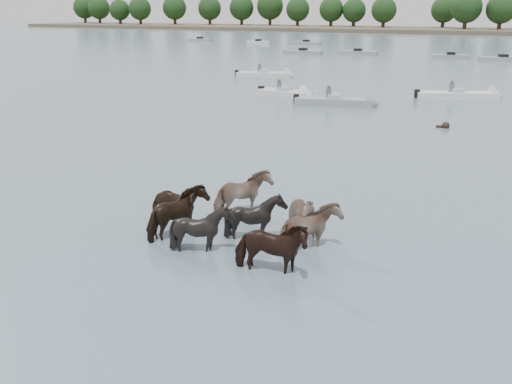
% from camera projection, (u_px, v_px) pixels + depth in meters
% --- Properties ---
extents(ground, '(400.00, 400.00, 0.00)m').
position_uv_depth(ground, '(236.00, 246.00, 15.68)').
color(ground, '#495E6A').
rests_on(ground, ground).
extents(shoreline, '(160.00, 30.00, 1.00)m').
position_uv_depth(shoreline, '(260.00, 27.00, 172.93)').
color(shoreline, '#4C4233').
rests_on(shoreline, ground).
extents(pony_herd, '(6.14, 5.05, 1.63)m').
position_uv_depth(pony_herd, '(240.00, 220.00, 16.02)').
color(pony_herd, black).
rests_on(pony_herd, ground).
extents(swimming_pony, '(0.72, 0.44, 0.44)m').
position_uv_depth(swimming_pony, '(445.00, 126.00, 31.01)').
color(swimming_pony, black).
rests_on(swimming_pony, ground).
extents(motorboat_a, '(4.78, 2.31, 1.92)m').
position_uv_depth(motorboat_a, '(292.00, 95.00, 41.28)').
color(motorboat_a, silver).
rests_on(motorboat_a, ground).
extents(motorboat_b, '(5.85, 2.77, 1.92)m').
position_uv_depth(motorboat_b, '(346.00, 102.00, 38.07)').
color(motorboat_b, gray).
rests_on(motorboat_b, ground).
extents(motorboat_c, '(6.26, 3.74, 1.92)m').
position_uv_depth(motorboat_c, '(468.00, 96.00, 40.83)').
color(motorboat_c, silver).
rests_on(motorboat_c, ground).
extents(motorboat_f, '(5.72, 3.42, 1.92)m').
position_uv_depth(motorboat_f, '(272.00, 75.00, 53.40)').
color(motorboat_f, silver).
rests_on(motorboat_f, ground).
extents(distant_flotilla, '(105.32, 27.09, 0.93)m').
position_uv_depth(distant_flotilla, '(480.00, 51.00, 82.37)').
color(distant_flotilla, gray).
rests_on(distant_flotilla, ground).
extents(treeline, '(147.05, 18.40, 10.76)m').
position_uv_depth(treeline, '(256.00, 8.00, 174.27)').
color(treeline, '#382619').
rests_on(treeline, ground).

